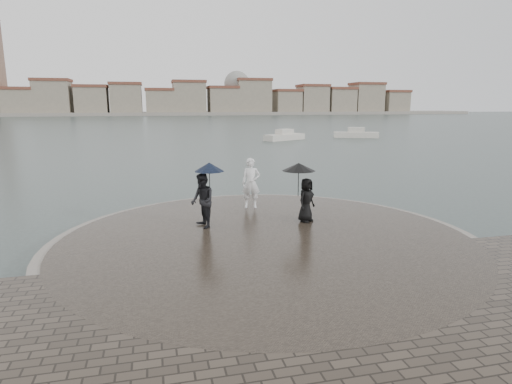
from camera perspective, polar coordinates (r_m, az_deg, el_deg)
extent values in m
plane|color=#2B3835|center=(9.60, 6.92, -14.24)|extent=(400.00, 400.00, 0.00)
cylinder|color=gray|center=(12.63, 1.39, -6.90)|extent=(12.50, 12.50, 0.32)
cylinder|color=#2D261E|center=(12.63, 1.39, -6.81)|extent=(11.90, 11.90, 0.36)
imported|color=white|center=(15.91, -0.67, 1.20)|extent=(0.77, 0.60, 1.86)
imported|color=black|center=(13.45, -7.16, -1.15)|extent=(0.84, 0.97, 1.72)
cylinder|color=black|center=(13.48, -6.20, 1.03)|extent=(0.02, 0.02, 0.90)
cone|color=black|center=(13.39, -6.25, 3.34)|extent=(0.95, 0.95, 0.28)
imported|color=black|center=(14.14, 6.71, -1.06)|extent=(0.85, 0.80, 1.45)
cylinder|color=black|center=(14.03, 5.67, 1.25)|extent=(0.02, 0.02, 0.90)
cone|color=black|center=(13.95, 5.71, 3.36)|extent=(1.11, 1.11, 0.26)
cube|color=gray|center=(171.14, -12.67, 10.16)|extent=(260.00, 20.00, 1.20)
cube|color=gray|center=(173.97, -28.97, 10.32)|extent=(10.00, 10.00, 9.00)
cube|color=brown|center=(174.05, -29.14, 11.96)|extent=(10.60, 10.60, 1.00)
cube|color=gray|center=(171.47, -25.42, 11.15)|extent=(12.00, 10.00, 12.00)
cube|color=brown|center=(171.66, -25.61, 13.31)|extent=(12.60, 10.60, 1.00)
cube|color=gray|center=(169.37, -21.01, 11.16)|extent=(11.00, 10.00, 10.00)
cube|color=brown|center=(169.48, -21.15, 13.02)|extent=(11.60, 10.60, 1.00)
cube|color=gray|center=(168.31, -16.89, 11.60)|extent=(11.00, 10.00, 11.00)
cube|color=brown|center=(168.47, -17.01, 13.64)|extent=(11.60, 10.60, 1.00)
cube|color=gray|center=(168.10, -12.71, 11.47)|extent=(10.00, 10.00, 9.00)
cube|color=brown|center=(168.18, -12.78, 13.17)|extent=(10.60, 10.60, 1.00)
cube|color=gray|center=(168.67, -8.91, 12.12)|extent=(12.00, 10.00, 12.00)
cube|color=brown|center=(168.87, -8.98, 14.33)|extent=(12.60, 10.60, 1.00)
cube|color=gray|center=(170.24, -4.44, 11.88)|extent=(11.00, 10.00, 10.00)
cube|color=brown|center=(170.36, -4.47, 13.73)|extent=(11.60, 10.60, 1.00)
cube|color=gray|center=(172.57, -0.42, 12.41)|extent=(13.00, 10.00, 13.00)
cube|color=brown|center=(172.81, -0.42, 14.73)|extent=(13.60, 10.60, 1.00)
cube|color=gray|center=(176.26, 4.12, 11.71)|extent=(10.00, 10.00, 9.00)
cube|color=brown|center=(176.34, 4.14, 13.34)|extent=(10.60, 10.60, 1.00)
cube|color=gray|center=(179.88, 7.54, 11.96)|extent=(11.00, 10.00, 11.00)
cube|color=brown|center=(180.03, 7.59, 13.87)|extent=(11.60, 10.60, 1.00)
cube|color=gray|center=(184.49, 11.09, 11.68)|extent=(11.00, 10.00, 10.00)
cube|color=brown|center=(184.60, 11.16, 13.39)|extent=(11.60, 10.60, 1.00)
cube|color=gray|center=(189.77, 14.47, 11.83)|extent=(12.00, 10.00, 12.00)
cube|color=brown|center=(189.94, 14.57, 13.79)|extent=(12.60, 10.60, 1.00)
cube|color=gray|center=(196.13, 17.88, 11.19)|extent=(10.00, 10.00, 9.00)
cube|color=brown|center=(196.20, 17.97, 12.64)|extent=(10.60, 10.60, 1.00)
sphere|color=gray|center=(173.44, -2.57, 14.21)|extent=(10.00, 10.00, 10.00)
cube|color=beige|center=(56.24, 13.18, 7.33)|extent=(5.71, 3.42, 0.90)
cube|color=beige|center=(56.20, 13.21, 7.94)|extent=(2.29, 1.82, 0.90)
cube|color=beige|center=(51.10, 3.82, 7.21)|extent=(5.58, 4.07, 0.90)
cube|color=beige|center=(51.05, 3.83, 7.88)|extent=(2.33, 2.02, 0.90)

